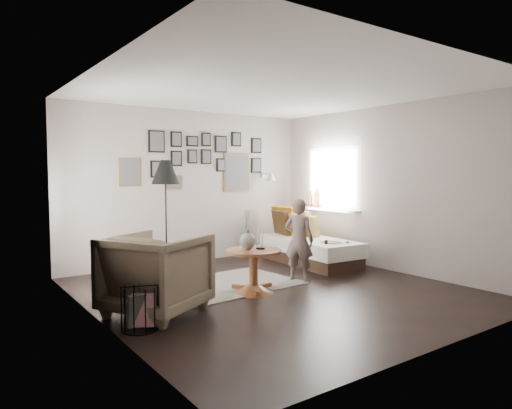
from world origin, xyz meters
TOP-DOWN VIEW (x-y plane):
  - ground at (0.00, 0.00)m, footprint 4.80×4.80m
  - wall_back at (0.00, 2.40)m, footprint 4.50×0.00m
  - wall_front at (0.00, -2.40)m, footprint 4.50×0.00m
  - wall_left at (-2.25, 0.00)m, footprint 0.00×4.80m
  - wall_right at (2.25, 0.00)m, footprint 0.00×4.80m
  - ceiling at (0.00, 0.00)m, footprint 4.80×4.80m
  - door_left at (-2.23, 1.20)m, footprint 0.00×2.14m
  - window_right at (2.18, 1.34)m, footprint 0.15×1.32m
  - gallery_wall at (0.29, 2.38)m, footprint 2.74×0.03m
  - wall_sconce at (1.55, 2.13)m, footprint 0.18×0.36m
  - rug at (-0.36, 0.62)m, footprint 2.01×1.49m
  - pedestal_table at (-0.29, 0.07)m, footprint 0.71×0.71m
  - vase at (-0.37, 0.09)m, footprint 0.20×0.20m
  - candles at (-0.18, 0.07)m, footprint 0.12×0.12m
  - daybed at (1.57, 1.14)m, footprint 0.95×2.00m
  - magazine_on_daybed at (1.52, 0.50)m, footprint 0.24×0.31m
  - armchair at (-1.65, -0.01)m, footprint 1.31×1.30m
  - armchair_cushion at (-1.62, 0.04)m, footprint 0.54×0.55m
  - floor_lamp at (-0.87, 1.46)m, footprint 0.40×0.40m
  - magazine_basket at (-2.00, -0.41)m, footprint 0.45×0.45m
  - demijohn_large at (1.35, 0.44)m, footprint 0.33×0.33m
  - demijohn_small at (1.70, 0.32)m, footprint 0.29×0.29m
  - child at (0.61, 0.23)m, footprint 0.45×0.51m

SIDE VIEW (x-z plane):
  - ground at x=0.00m, z-range 0.00..0.00m
  - rug at x=-0.36m, z-range 0.00..0.01m
  - demijohn_small at x=1.70m, z-range -0.06..0.40m
  - demijohn_large at x=1.35m, z-range -0.06..0.44m
  - magazine_basket at x=-2.00m, z-range 0.00..0.43m
  - pedestal_table at x=-0.29m, z-range -0.02..0.54m
  - daybed at x=1.57m, z-range -0.17..0.77m
  - magazine_on_daybed at x=1.52m, z-range 0.43..0.45m
  - armchair at x=-1.65m, z-range 0.00..0.88m
  - armchair_cushion at x=-1.62m, z-range 0.39..0.57m
  - child at x=0.61m, z-range 0.00..1.18m
  - candles at x=-0.18m, z-range 0.56..0.82m
  - vase at x=-0.37m, z-range 0.46..0.97m
  - window_right at x=2.18m, z-range 0.28..1.58m
  - door_left at x=-2.23m, z-range -0.02..2.12m
  - wall_back at x=0.00m, z-range -0.95..3.55m
  - wall_front at x=0.00m, z-range -0.95..3.55m
  - wall_left at x=-2.25m, z-range -1.10..3.70m
  - wall_right at x=2.25m, z-range -1.10..3.70m
  - wall_sconce at x=1.55m, z-range 1.38..1.54m
  - floor_lamp at x=-0.87m, z-range 0.62..2.35m
  - gallery_wall at x=0.29m, z-range 1.20..2.28m
  - ceiling at x=0.00m, z-range 2.60..2.60m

